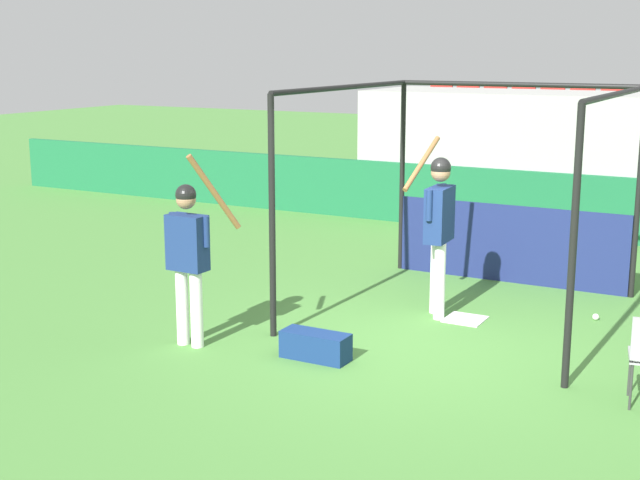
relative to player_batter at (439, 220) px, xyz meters
The scene contains 9 objects.
ground_plane 1.68m from the player_batter, 79.71° to the right, with size 60.00×60.00×0.00m, color #477F38.
outfield_wall 5.15m from the player_batter, 87.55° to the left, with size 24.00×0.12×1.07m.
bleacher_section 6.37m from the player_batter, 88.03° to the left, with size 7.60×2.40×2.35m.
batting_cage 1.21m from the player_batter, 75.98° to the left, with size 3.23×3.54×2.65m.
home_plate 1.20m from the player_batter, ahead, with size 0.44×0.44×0.02m.
player_batter is the anchor object (origin of this frame).
player_waiting 2.93m from the player_batter, 129.88° to the right, with size 0.78×0.55×2.07m.
equipment_bag 2.29m from the player_batter, 104.76° to the right, with size 0.70×0.28×0.28m.
baseball 2.14m from the player_batter, 22.73° to the left, with size 0.07×0.07×0.07m.
Camera 1 is at (3.38, -8.27, 3.08)m, focal length 50.00 mm.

